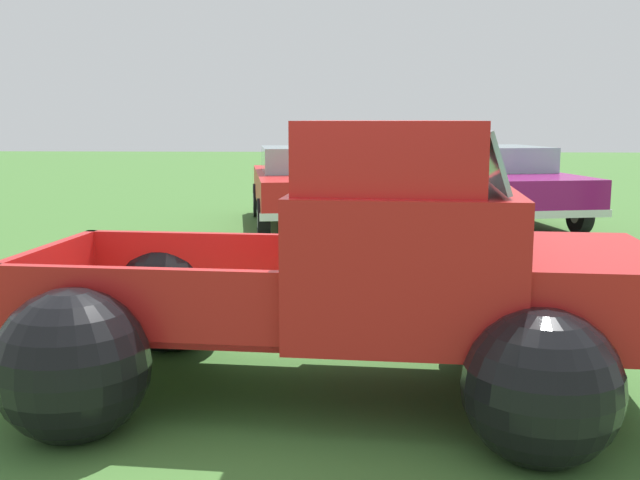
% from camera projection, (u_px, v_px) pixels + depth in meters
% --- Properties ---
extents(ground_plane, '(80.00, 80.00, 0.00)m').
position_uv_depth(ground_plane, '(311.00, 390.00, 5.39)').
color(ground_plane, '#3D6B2D').
extents(vintage_pickup_truck, '(4.75, 3.04, 1.96)m').
position_uv_depth(vintage_pickup_truck, '(366.00, 289.00, 5.22)').
color(vintage_pickup_truck, black).
rests_on(vintage_pickup_truck, ground).
extents(show_car_0, '(2.44, 4.64, 1.43)m').
position_uv_depth(show_car_0, '(304.00, 183.00, 13.66)').
color(show_car_0, black).
rests_on(show_car_0, ground).
extents(show_car_1, '(2.71, 4.95, 1.43)m').
position_uv_depth(show_car_1, '(501.00, 181.00, 14.05)').
color(show_car_1, black).
rests_on(show_car_1, ground).
extents(lane_cone_0, '(0.36, 0.36, 0.63)m').
position_uv_depth(lane_cone_0, '(102.00, 280.00, 7.64)').
color(lane_cone_0, black).
rests_on(lane_cone_0, ground).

